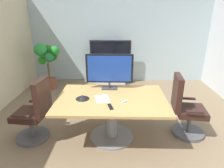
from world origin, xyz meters
TOP-DOWN VIEW (x-y plane):
  - ground_plane at (0.00, 0.00)m, footprint 7.58×7.58m
  - wall_back_glass_partition at (0.00, 3.29)m, footprint 5.41×0.10m
  - conference_table at (-0.14, 0.19)m, footprint 1.78×1.20m
  - office_chair_left at (-1.42, 0.11)m, footprint 0.61×0.59m
  - office_chair_right at (1.14, 0.33)m, footprint 0.62×0.60m
  - tv_monitor at (-0.19, 0.61)m, footprint 0.84×0.18m
  - wall_display_unit at (-0.25, 2.94)m, footprint 1.20×0.36m
  - potted_plant at (-1.95, 2.46)m, footprint 0.62×0.68m
  - conference_phone at (-0.61, 0.14)m, footprint 0.22×0.22m
  - remote_control at (-0.15, -0.14)m, footprint 0.10×0.18m
  - whiteboard_marker at (0.06, 0.03)m, footprint 0.11×0.10m
  - paper_notepad at (-0.29, 0.14)m, footprint 0.28×0.34m

SIDE VIEW (x-z plane):
  - ground_plane at x=0.00m, z-range 0.00..0.00m
  - wall_display_unit at x=-0.25m, z-range -0.21..1.10m
  - office_chair_left at x=-1.42m, z-range -0.09..1.00m
  - office_chair_right at x=1.14m, z-range -0.09..1.00m
  - conference_table at x=-0.14m, z-range 0.18..0.93m
  - paper_notepad at x=-0.29m, z-range 0.75..0.76m
  - remote_control at x=-0.15m, z-range 0.75..0.77m
  - whiteboard_marker at x=0.06m, z-range 0.75..0.77m
  - conference_phone at x=-0.61m, z-range 0.75..0.82m
  - potted_plant at x=-1.95m, z-range 0.20..1.51m
  - tv_monitor at x=-0.19m, z-range 0.79..1.43m
  - wall_back_glass_partition at x=0.00m, z-range 0.00..2.63m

